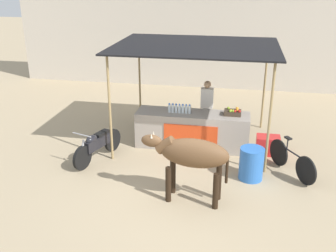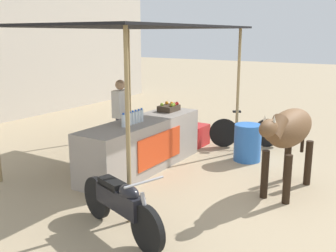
{
  "view_description": "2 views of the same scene",
  "coord_description": "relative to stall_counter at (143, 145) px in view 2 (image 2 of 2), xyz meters",
  "views": [
    {
      "loc": [
        1.16,
        -7.52,
        4.49
      ],
      "look_at": [
        -0.38,
        0.67,
        1.16
      ],
      "focal_mm": 42.0,
      "sensor_mm": 36.0,
      "label": 1
    },
    {
      "loc": [
        -5.87,
        -2.06,
        2.55
      ],
      "look_at": [
        -0.47,
        1.33,
        1.05
      ],
      "focal_mm": 42.0,
      "sensor_mm": 36.0,
      "label": 2
    }
  ],
  "objects": [
    {
      "name": "vendor_behind_counter",
      "position": [
        0.3,
        0.75,
        0.37
      ],
      "size": [
        0.34,
        0.22,
        1.65
      ],
      "color": "#383842",
      "rests_on": "ground"
    },
    {
      "name": "water_barrel",
      "position": [
        1.55,
        -1.53,
        -0.1
      ],
      "size": [
        0.55,
        0.55,
        0.76
      ],
      "primitive_type": "cylinder",
      "color": "blue",
      "rests_on": "ground"
    },
    {
      "name": "fruit_crate",
      "position": [
        1.04,
        0.05,
        0.55
      ],
      "size": [
        0.44,
        0.32,
        0.18
      ],
      "color": "#3F3326",
      "rests_on": "stall_counter"
    },
    {
      "name": "cow",
      "position": [
        0.31,
        -2.66,
        0.55
      ],
      "size": [
        1.84,
        0.64,
        1.44
      ],
      "color": "brown",
      "rests_on": "ground"
    },
    {
      "name": "cooler_box",
      "position": [
        2.0,
        -0.1,
        -0.24
      ],
      "size": [
        0.6,
        0.44,
        0.48
      ],
      "primitive_type": "cube",
      "color": "red",
      "rests_on": "ground"
    },
    {
      "name": "stall_awning",
      "position": [
        0.0,
        0.3,
        2.11
      ],
      "size": [
        4.2,
        3.2,
        2.7
      ],
      "color": "black",
      "rests_on": "ground"
    },
    {
      "name": "water_bottle_row",
      "position": [
        -0.35,
        -0.05,
        0.59
      ],
      "size": [
        0.61,
        0.07,
        0.25
      ],
      "color": "silver",
      "rests_on": "stall_counter"
    },
    {
      "name": "motorcycle_parked",
      "position": [
        -2.23,
        -1.26,
        -0.05
      ],
      "size": [
        0.77,
        1.73,
        0.9
      ],
      "color": "black",
      "rests_on": "ground"
    },
    {
      "name": "bicycle_leaning",
      "position": [
        2.48,
        -1.12,
        -0.13
      ],
      "size": [
        0.91,
        1.43,
        0.85
      ],
      "color": "black",
      "rests_on": "ground"
    },
    {
      "name": "ground_plane",
      "position": [
        0.0,
        -2.2,
        -0.48
      ],
      "size": [
        60.0,
        60.0,
        0.0
      ],
      "primitive_type": "plane",
      "color": "tan"
    },
    {
      "name": "stall_counter",
      "position": [
        0.0,
        0.0,
        0.0
      ],
      "size": [
        3.0,
        0.82,
        0.96
      ],
      "color": "#9E9389",
      "rests_on": "ground"
    }
  ]
}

